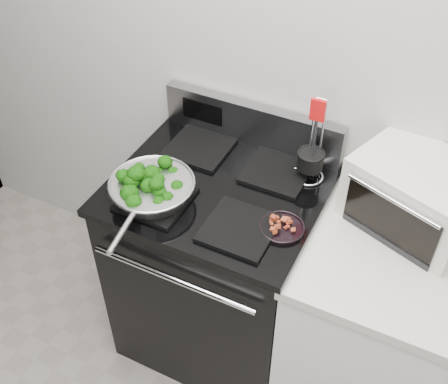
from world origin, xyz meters
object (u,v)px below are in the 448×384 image
Objects in this scene: gas_range at (219,265)px; utensil_holder at (310,164)px; skillet at (152,189)px; bacon_plate at (282,225)px; toaster_oven at (418,195)px.

utensil_holder is (0.29, 0.19, 0.53)m from gas_range.
skillet is 0.49m from bacon_plate.
bacon_plate is 0.30m from utensil_holder.
bacon_plate is 0.44× the size of utensil_holder.
gas_range is 0.58m from bacon_plate.
utensil_holder is at bearing -164.02° from toaster_oven.
bacon_plate is (0.30, -0.11, 0.48)m from gas_range.
gas_range reaches higher than skillet.
bacon_plate is at bearing -0.62° from skillet.
utensil_holder is (0.47, 0.37, 0.01)m from skillet.
gas_range is 0.63m from utensil_holder.
utensil_holder reaches higher than toaster_oven.
gas_range is 7.10× the size of bacon_plate.
utensil_holder is 0.40m from toaster_oven.
toaster_oven is (0.87, 0.34, 0.04)m from skillet.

